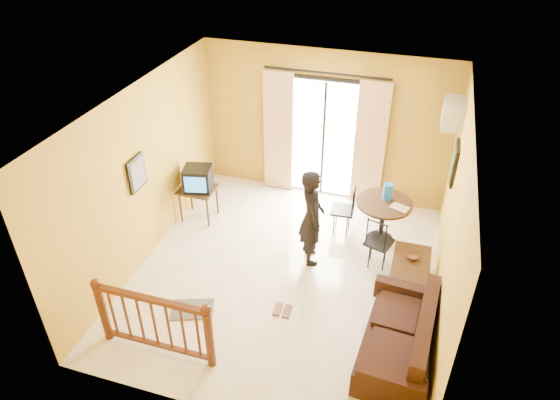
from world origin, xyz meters
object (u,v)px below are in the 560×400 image
(sofa, at_px, (401,341))
(standing_person, at_px, (312,217))
(dining_table, at_px, (384,210))
(television, at_px, (198,179))
(coffee_table, at_px, (410,271))

(sofa, relative_size, standing_person, 1.08)
(dining_table, distance_m, standing_person, 1.33)
(standing_person, bearing_deg, dining_table, -74.33)
(standing_person, bearing_deg, television, 52.71)
(coffee_table, bearing_deg, television, 169.31)
(television, relative_size, dining_table, 0.59)
(dining_table, bearing_deg, coffee_table, -61.39)
(standing_person, bearing_deg, sofa, -158.78)
(television, xyz_separation_m, dining_table, (3.17, 0.31, -0.23))
(television, distance_m, coffee_table, 3.82)
(television, height_order, sofa, television)
(sofa, xyz_separation_m, standing_person, (-1.57, 1.57, 0.51))
(dining_table, relative_size, standing_person, 0.56)
(dining_table, relative_size, coffee_table, 0.93)
(television, xyz_separation_m, sofa, (3.72, -2.09, -0.52))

